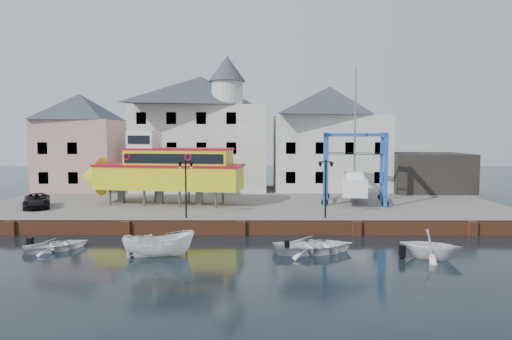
{
  "coord_description": "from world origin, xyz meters",
  "views": [
    {
      "loc": [
        1.14,
        -31.17,
        6.99
      ],
      "look_at": [
        1.0,
        7.0,
        4.0
      ],
      "focal_mm": 32.0,
      "sensor_mm": 36.0,
      "label": 1
    }
  ],
  "objects": [
    {
      "name": "van",
      "position": [
        -16.9,
        5.61,
        1.59
      ],
      "size": [
        3.5,
        4.64,
        1.17
      ],
      "primitive_type": "imported",
      "rotation": [
        0.0,
        0.0,
        0.42
      ],
      "color": "black",
      "rests_on": "hardstanding"
    },
    {
      "name": "quay_wall",
      "position": [
        -0.0,
        0.1,
        0.5
      ],
      "size": [
        44.0,
        0.47,
        1.0
      ],
      "color": "brown",
      "rests_on": "ground"
    },
    {
      "name": "shed_dark",
      "position": [
        19.0,
        17.0,
        3.0
      ],
      "size": [
        8.0,
        7.0,
        4.0
      ],
      "primitive_type": "cube",
      "color": "black",
      "rests_on": "hardstanding"
    },
    {
      "name": "ground",
      "position": [
        0.0,
        0.0,
        0.0
      ],
      "size": [
        140.0,
        140.0,
        0.0
      ],
      "primitive_type": "plane",
      "color": "black",
      "rests_on": "ground"
    },
    {
      "name": "motorboat_d",
      "position": [
        -11.08,
        -4.0,
        0.0
      ],
      "size": [
        4.56,
        4.27,
        0.77
      ],
      "primitive_type": "imported",
      "rotation": [
        0.0,
        0.0,
        2.16
      ],
      "color": "white",
      "rests_on": "ground"
    },
    {
      "name": "motorboat_b",
      "position": [
        4.48,
        -4.54,
        0.0
      ],
      "size": [
        5.26,
        4.11,
        1.0
      ],
      "primitive_type": "imported",
      "rotation": [
        0.0,
        0.0,
        1.72
      ],
      "color": "white",
      "rests_on": "ground"
    },
    {
      "name": "building_pink",
      "position": [
        -18.0,
        18.0,
        6.15
      ],
      "size": [
        8.0,
        7.0,
        10.3
      ],
      "color": "tan",
      "rests_on": "hardstanding"
    },
    {
      "name": "hardstanding",
      "position": [
        0.0,
        11.0,
        0.5
      ],
      "size": [
        44.0,
        22.0,
        1.0
      ],
      "primitive_type": "cube",
      "color": "slate",
      "rests_on": "ground"
    },
    {
      "name": "lamp_post_left",
      "position": [
        -4.0,
        1.2,
        4.17
      ],
      "size": [
        1.12,
        0.32,
        4.2
      ],
      "color": "black",
      "rests_on": "hardstanding"
    },
    {
      "name": "travel_lift",
      "position": [
        9.7,
        9.11,
        2.99
      ],
      "size": [
        6.21,
        8.07,
        11.84
      ],
      "rotation": [
        0.0,
        0.0,
        -0.18
      ],
      "color": "#1436A4",
      "rests_on": "hardstanding"
    },
    {
      "name": "tour_boat",
      "position": [
        -7.27,
        7.78,
        3.96
      ],
      "size": [
        14.78,
        5.64,
        6.28
      ],
      "rotation": [
        0.0,
        0.0,
        -0.16
      ],
      "color": "#59595E",
      "rests_on": "hardstanding"
    },
    {
      "name": "building_white_right",
      "position": [
        9.0,
        19.0,
        6.6
      ],
      "size": [
        12.0,
        8.0,
        11.2
      ],
      "color": "beige",
      "rests_on": "hardstanding"
    },
    {
      "name": "building_white_main",
      "position": [
        -4.87,
        18.39,
        7.34
      ],
      "size": [
        14.0,
        8.3,
        14.0
      ],
      "color": "beige",
      "rests_on": "hardstanding"
    },
    {
      "name": "motorboat_c",
      "position": [
        10.91,
        -5.84,
        0.0
      ],
      "size": [
        4.18,
        3.93,
        1.76
      ],
      "primitive_type": "imported",
      "rotation": [
        0.0,
        0.0,
        1.18
      ],
      "color": "white",
      "rests_on": "ground"
    },
    {
      "name": "lamp_post_right",
      "position": [
        6.0,
        1.2,
        4.17
      ],
      "size": [
        1.12,
        0.32,
        4.2
      ],
      "color": "black",
      "rests_on": "hardstanding"
    },
    {
      "name": "motorboat_a",
      "position": [
        -4.53,
        -5.51,
        0.0
      ],
      "size": [
        4.3,
        2.25,
        1.58
      ],
      "primitive_type": "imported",
      "rotation": [
        0.0,
        0.0,
        1.75
      ],
      "color": "white",
      "rests_on": "ground"
    }
  ]
}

